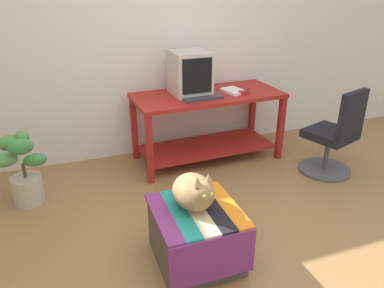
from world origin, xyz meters
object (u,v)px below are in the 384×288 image
(stapler, at_px, (244,93))
(office_chair, at_px, (335,138))
(desk, at_px, (207,115))
(keyboard, at_px, (203,98))
(book, at_px, (233,91))
(ottoman_with_blanket, at_px, (196,235))
(potted_plant, at_px, (23,173))
(tv_monitor, at_px, (190,73))
(cat, at_px, (195,192))

(stapler, bearing_deg, office_chair, -116.82)
(desk, relative_size, office_chair, 1.75)
(desk, height_order, keyboard, keyboard)
(book, bearing_deg, ottoman_with_blanket, -136.12)
(potted_plant, xyz_separation_m, stapler, (2.16, 0.15, 0.46))
(desk, bearing_deg, book, -10.61)
(tv_monitor, bearing_deg, cat, -110.65)
(book, distance_m, office_chair, 1.11)
(desk, distance_m, keyboard, 0.31)
(cat, relative_size, office_chair, 0.44)
(cat, distance_m, potted_plant, 1.65)
(keyboard, xyz_separation_m, stapler, (0.46, 0.00, 0.01))
(tv_monitor, distance_m, keyboard, 0.30)
(keyboard, xyz_separation_m, office_chair, (1.17, -0.59, -0.36))
(ottoman_with_blanket, bearing_deg, office_chair, 23.38)
(ottoman_with_blanket, bearing_deg, book, 56.84)
(keyboard, bearing_deg, cat, -118.21)
(office_chair, bearing_deg, cat, 3.64)
(keyboard, height_order, stapler, stapler)
(desk, distance_m, potted_plant, 1.86)
(cat, xyz_separation_m, office_chair, (1.73, 0.72, -0.16))
(desk, xyz_separation_m, ottoman_with_blanket, (-0.68, -1.49, -0.30))
(ottoman_with_blanket, height_order, cat, cat)
(stapler, bearing_deg, keyboard, 102.87)
(keyboard, relative_size, cat, 1.01)
(ottoman_with_blanket, distance_m, potted_plant, 1.66)
(book, height_order, office_chair, office_chair)
(stapler, bearing_deg, cat, 154.92)
(book, distance_m, potted_plant, 2.16)
(book, height_order, ottoman_with_blanket, book)
(desk, height_order, potted_plant, desk)
(keyboard, bearing_deg, potted_plant, 179.88)
(book, distance_m, stapler, 0.13)
(tv_monitor, distance_m, potted_plant, 1.81)
(cat, bearing_deg, stapler, 42.96)
(book, xyz_separation_m, stapler, (0.07, -0.12, 0.01))
(tv_monitor, xyz_separation_m, potted_plant, (-1.65, -0.36, -0.65))
(desk, relative_size, ottoman_with_blanket, 2.56)
(tv_monitor, xyz_separation_m, ottoman_with_blanket, (-0.50, -1.55, -0.74))
(desk, distance_m, office_chair, 1.30)
(ottoman_with_blanket, bearing_deg, stapler, 52.83)
(office_chair, distance_m, stapler, 1.00)
(tv_monitor, bearing_deg, book, -14.36)
(potted_plant, xyz_separation_m, office_chair, (2.88, -0.45, 0.09))
(desk, bearing_deg, potted_plant, -172.88)
(office_chair, bearing_deg, desk, -54.29)
(desk, relative_size, tv_monitor, 3.59)
(keyboard, bearing_deg, tv_monitor, 99.81)
(potted_plant, bearing_deg, tv_monitor, 12.19)
(book, relative_size, office_chair, 0.28)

